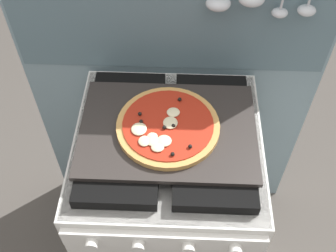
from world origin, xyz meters
TOP-DOWN VIEW (x-y plane):
  - ground_plane at (0.00, 0.00)m, footprint 4.00×4.00m
  - kitchen_backsplash at (0.00, 0.33)m, footprint 1.10×0.09m
  - stove at (-0.00, -0.00)m, footprint 0.60×0.64m
  - baking_tray at (0.00, 0.00)m, footprint 0.54×0.38m
  - pizza_left at (-0.01, -0.00)m, footprint 0.31×0.31m

SIDE VIEW (x-z plane):
  - ground_plane at x=0.00m, z-range 0.00..0.00m
  - stove at x=0.00m, z-range 0.00..0.90m
  - kitchen_backsplash at x=0.00m, z-range 0.01..1.56m
  - baking_tray at x=0.00m, z-range 0.90..0.92m
  - pizza_left at x=-0.01m, z-range 0.91..0.94m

